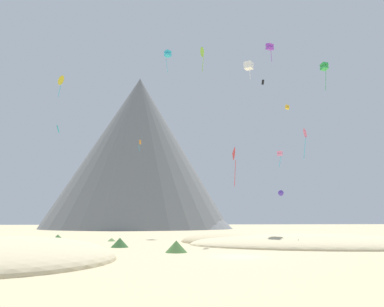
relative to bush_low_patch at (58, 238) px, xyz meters
name	(u,v)px	position (x,y,z in m)	size (l,w,h in m)	color
ground_plane	(238,256)	(18.62, -22.41, -0.51)	(400.00, 400.00, 0.00)	#C6B284
dune_foreground_left	(309,246)	(29.93, -10.87, -0.51)	(27.77, 16.20, 2.63)	beige
dune_foreground_right	(229,243)	(21.83, -5.46, -0.51)	(15.52, 9.02, 2.74)	#C6B284
dune_midground	(4,261)	(1.00, -23.35, -0.51)	(16.02, 19.16, 3.44)	#CCBA8E
dune_back_low	(0,250)	(-2.74, -13.13, -0.51)	(26.98, 12.63, 2.22)	beige
bush_low_patch	(58,238)	(0.00, 0.00, 0.00)	(2.03, 2.03, 1.02)	#477238
bush_ridge_crest	(112,240)	(6.90, 1.21, -0.29)	(1.18, 1.18, 0.44)	#668C4C
bush_far_left	(176,246)	(14.00, -18.05, 0.03)	(2.02, 2.02, 1.07)	#477238
bush_near_right	(299,244)	(26.55, -15.86, -0.02)	(1.65, 1.65, 0.98)	#568442
bush_mid_center	(120,243)	(8.60, -10.80, 0.00)	(1.92, 1.92, 1.02)	#386633
rock_massif	(145,161)	(12.01, 78.55, 22.69)	(85.16, 85.16, 53.32)	slate
kite_indigo_low	(281,193)	(41.03, 26.28, 8.14)	(1.26, 0.61, 1.23)	#5138B2
kite_white_high	(249,66)	(27.31, 2.30, 26.61)	(1.68, 1.68, 2.90)	white
kite_teal_mid	(58,129)	(-6.62, 26.85, 21.03)	(0.57, 0.77, 1.57)	teal
kite_rainbow_mid	(305,134)	(40.25, 10.96, 17.87)	(0.99, 1.84, 5.78)	#E5668C
kite_gold_mid	(287,107)	(40.35, 19.10, 25.32)	(0.82, 0.75, 0.99)	gold
kite_red_low	(233,154)	(25.98, 8.08, 13.30)	(1.36, 2.37, 6.66)	red
kite_cyan_high	(168,54)	(16.22, 29.33, 40.21)	(1.75, 1.74, 5.25)	#33BCDB
kite_violet_high	(270,47)	(35.99, 16.13, 36.93)	(1.57, 1.63, 3.92)	purple
kite_yellow_mid	(61,81)	(-2.00, 5.69, 23.88)	(1.35, 1.32, 3.60)	yellow
kite_pink_low	(280,154)	(32.52, 3.83, 12.77)	(1.08, 1.10, 2.58)	pink
kite_orange_mid	(140,143)	(10.33, 34.81, 20.13)	(0.55, 1.10, 2.82)	orange
kite_green_high	(324,67)	(42.06, 5.93, 28.77)	(1.31, 1.37, 5.04)	green
kite_lime_high	(201,52)	(20.13, 4.85, 29.63)	(1.19, 1.60, 4.33)	#8CD133
kite_black_high	(263,82)	(38.69, 28.99, 34.33)	(0.70, 0.32, 1.29)	black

